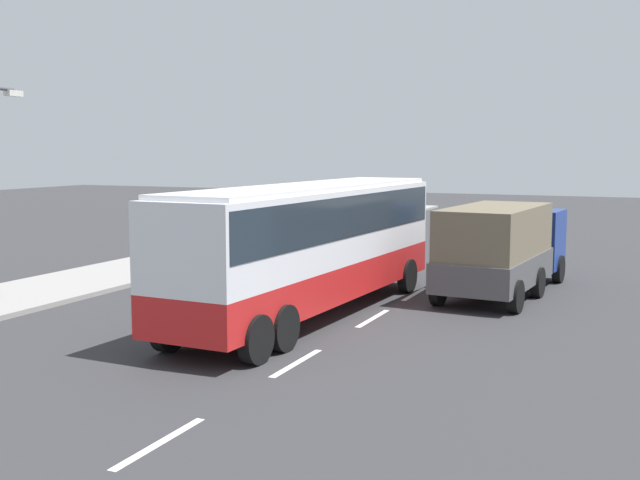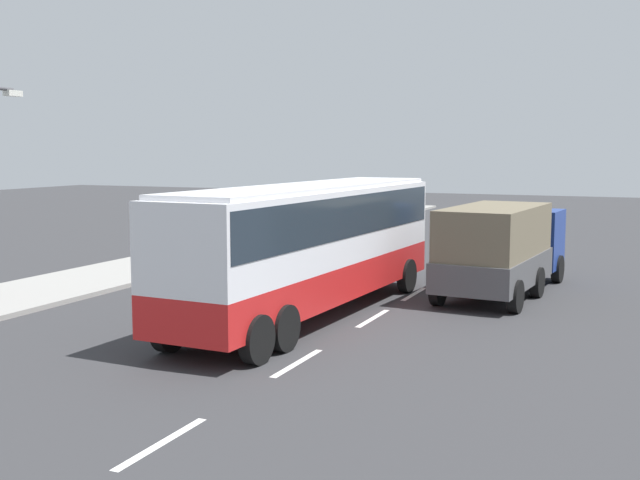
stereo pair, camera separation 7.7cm
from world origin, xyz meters
name	(u,v)px [view 1 (the left image)]	position (x,y,z in m)	size (l,w,h in m)	color
ground_plane	(315,308)	(0.00, 0.00, 0.00)	(120.00, 120.00, 0.00)	#333335
sidewalk_curb	(70,284)	(0.00, 9.12, 0.07)	(80.00, 4.00, 0.15)	gray
lane_centreline	(348,333)	(-2.42, -2.02, 0.00)	(34.75, 0.16, 0.01)	white
coach_bus	(312,235)	(-0.95, -0.33, 2.27)	(12.36, 3.15, 3.67)	red
cargo_truck	(503,245)	(4.55, -4.58, 1.58)	(7.76, 3.15, 2.88)	navy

